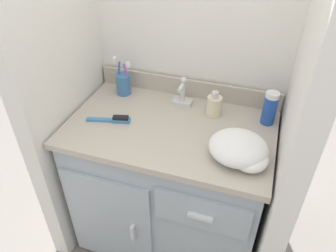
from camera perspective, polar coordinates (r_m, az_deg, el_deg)
name	(u,v)px	position (r m, az deg, el deg)	size (l,w,h in m)	color
ground_plane	(170,230)	(1.97, 0.27, -17.64)	(6.00, 6.00, 0.00)	slate
wall_back	(193,21)	(1.54, 4.41, 17.78)	(1.08, 0.08, 2.20)	silver
wall_left	(54,34)	(1.47, -19.17, 14.94)	(0.08, 0.64, 2.20)	silver
wall_right	(313,69)	(1.21, 23.98, 9.01)	(0.08, 0.64, 2.20)	silver
vanity	(169,183)	(1.66, 0.22, -9.91)	(0.90, 0.57, 0.74)	#9EA8B2
backsplash	(187,87)	(1.62, 3.36, 6.71)	(0.90, 0.02, 0.09)	#B2A899
sink_faucet	(182,95)	(1.55, 2.51, 5.35)	(0.09, 0.09, 0.14)	silver
toothbrush_cup	(123,84)	(1.64, -7.81, 7.31)	(0.09, 0.07, 0.18)	teal
soap_dispenser	(214,105)	(1.49, 8.04, 3.61)	(0.07, 0.07, 0.12)	beige
shaving_cream_can	(270,108)	(1.47, 17.31, 2.97)	(0.06, 0.06, 0.15)	#234CB2
hairbrush	(114,119)	(1.47, -9.31, 1.13)	(0.20, 0.07, 0.03)	teal
hand_towel	(241,150)	(1.26, 12.57, -4.08)	(0.23, 0.21, 0.10)	white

